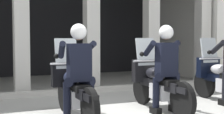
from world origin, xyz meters
TOP-DOWN VIEW (x-y plane):
  - ground_plane at (0.00, 3.00)m, footprint 80.00×80.00m
  - station_building at (-0.36, 5.15)m, footprint 10.01×4.23m
  - kerb_strip at (-0.36, 2.57)m, footprint 9.51×0.24m
  - motorcycle_center_left at (-0.81, 0.24)m, footprint 0.62×2.04m
  - police_officer_center_left at (-0.81, -0.04)m, footprint 0.63×0.61m
  - motorcycle_center_right at (0.82, 0.24)m, footprint 0.62×2.04m
  - police_officer_center_right at (0.81, -0.04)m, footprint 0.63×0.61m
  - motorcycle_far_right at (2.44, 0.31)m, footprint 0.62×2.04m

SIDE VIEW (x-z plane):
  - ground_plane at x=0.00m, z-range 0.00..0.00m
  - kerb_strip at x=-0.36m, z-range 0.00..0.12m
  - motorcycle_center_left at x=-0.81m, z-range -0.17..1.17m
  - motorcycle_center_right at x=0.82m, z-range -0.17..1.17m
  - motorcycle_far_right at x=2.44m, z-range -0.17..1.17m
  - police_officer_center_left at x=-0.81m, z-range 0.15..1.73m
  - police_officer_center_right at x=0.81m, z-range 0.15..1.73m
  - station_building at x=-0.36m, z-range 0.42..3.93m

